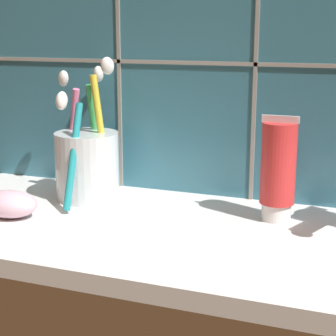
{
  "coord_description": "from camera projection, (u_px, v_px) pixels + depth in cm",
  "views": [
    {
      "loc": [
        16.23,
        -56.22,
        23.87
      ],
      "look_at": [
        -5.66,
        2.7,
        8.16
      ],
      "focal_mm": 60.0,
      "sensor_mm": 36.0,
      "label": 1
    }
  ],
  "objects": [
    {
      "name": "sink_counter",
      "position": [
        207.0,
        240.0,
        0.62
      ],
      "size": [
        74.8,
        28.45,
        2.0
      ],
      "primitive_type": "cube",
      "color": "white",
      "rests_on": "ground"
    },
    {
      "name": "tile_wall_backsplash",
      "position": [
        244.0,
        13.0,
        0.69
      ],
      "size": [
        84.8,
        1.72,
        51.34
      ],
      "color": "#336B7F",
      "rests_on": "ground"
    },
    {
      "name": "toothbrush_cup",
      "position": [
        87.0,
        162.0,
        0.73
      ],
      "size": [
        10.17,
        14.98,
        18.45
      ],
      "color": "silver",
      "rests_on": "sink_counter"
    },
    {
      "name": "toothpaste_tube",
      "position": [
        278.0,
        170.0,
        0.64
      ],
      "size": [
        4.23,
        4.03,
        12.33
      ],
      "color": "white",
      "rests_on": "sink_counter"
    },
    {
      "name": "soap_bar",
      "position": [
        9.0,
        204.0,
        0.67
      ],
      "size": [
        7.01,
        4.95,
        3.19
      ],
      "primitive_type": "ellipsoid",
      "color": "#DBB2C6",
      "rests_on": "sink_counter"
    }
  ]
}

